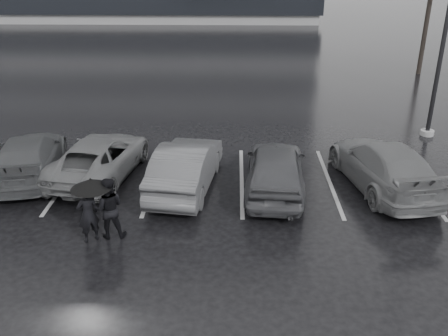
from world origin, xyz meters
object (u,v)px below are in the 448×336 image
(pedestrian_left, at_px, (88,214))
(car_east, at_px, (384,165))
(lamp_post, at_px, (447,23))
(car_west_a, at_px, (186,166))
(car_west_b, at_px, (99,157))
(car_main, at_px, (275,168))
(pedestrian_right, at_px, (108,208))
(car_west_c, at_px, (29,156))

(pedestrian_left, bearing_deg, car_east, 164.58)
(lamp_post, bearing_deg, car_west_a, -152.00)
(pedestrian_left, bearing_deg, car_west_b, -116.90)
(car_main, height_order, car_west_a, car_main)
(pedestrian_right, height_order, lamp_post, lamp_post)
(pedestrian_right, relative_size, lamp_post, 0.17)
(car_main, relative_size, car_west_a, 0.98)
(pedestrian_left, bearing_deg, pedestrian_right, 167.27)
(pedestrian_right, distance_m, lamp_post, 13.70)
(car_east, distance_m, pedestrian_right, 8.35)
(car_west_a, relative_size, car_east, 0.88)
(car_west_b, relative_size, pedestrian_right, 2.85)
(car_main, bearing_deg, car_west_b, -5.06)
(pedestrian_left, relative_size, lamp_post, 0.16)
(car_west_a, distance_m, lamp_post, 10.90)
(car_west_b, bearing_deg, lamp_post, -152.29)
(car_west_b, xyz_separation_m, lamp_post, (11.96, 4.03, 3.67))
(car_west_b, xyz_separation_m, pedestrian_right, (1.17, -3.66, 0.17))
(car_west_b, bearing_deg, car_east, -174.68)
(car_main, distance_m, car_east, 3.36)
(car_east, bearing_deg, car_west_c, -13.40)
(pedestrian_left, bearing_deg, car_west_a, -162.39)
(car_west_a, distance_m, car_east, 6.07)
(car_east, xyz_separation_m, pedestrian_left, (-8.23, -3.29, 0.04))
(car_main, xyz_separation_m, car_west_a, (-2.72, 0.13, -0.01))
(car_west_b, bearing_deg, car_west_a, 173.50)
(pedestrian_right, bearing_deg, lamp_post, -153.10)
(car_main, height_order, pedestrian_left, pedestrian_left)
(car_main, relative_size, pedestrian_left, 2.84)
(car_west_b, bearing_deg, pedestrian_right, 116.83)
(car_west_a, distance_m, car_west_c, 5.21)
(car_main, bearing_deg, car_west_c, -2.23)
(car_main, distance_m, pedestrian_left, 5.71)
(pedestrian_left, bearing_deg, car_main, 173.83)
(car_west_c, xyz_separation_m, pedestrian_left, (2.98, -3.86, 0.09))
(car_east, height_order, pedestrian_left, pedestrian_left)
(car_west_b, bearing_deg, car_main, 179.60)
(car_east, xyz_separation_m, pedestrian_right, (-7.77, -3.07, 0.09))
(car_west_b, distance_m, pedestrian_left, 3.94)
(car_main, height_order, car_west_c, car_main)
(pedestrian_left, xyz_separation_m, pedestrian_right, (0.47, 0.21, 0.05))
(car_west_a, bearing_deg, car_main, -175.26)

